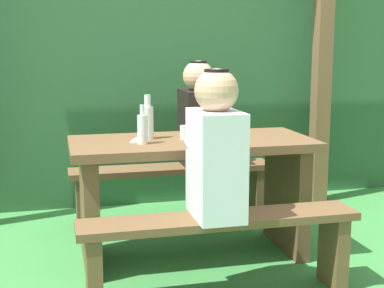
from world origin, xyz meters
name	(u,v)px	position (x,y,z in m)	size (l,w,h in m)	color
ground_plane	(192,256)	(0.00, 0.00, 0.00)	(12.00, 12.00, 0.00)	#3A853F
hedge_backdrop	(145,72)	(0.00, 1.71, 1.02)	(6.40, 1.06, 2.04)	#2B5A32
pergola_post_right	(321,82)	(1.27, 0.93, 0.96)	(0.12, 0.12, 1.93)	brown
picnic_table	(192,177)	(0.00, 0.00, 0.49)	(1.40, 0.64, 0.71)	brown
bench_near	(220,239)	(0.00, -0.58, 0.31)	(1.40, 0.24, 0.43)	brown
bench_far	(172,183)	(0.00, 0.58, 0.31)	(1.40, 0.24, 0.43)	brown
person_white_shirt	(216,150)	(-0.02, -0.58, 0.76)	(0.25, 0.35, 0.72)	silver
person_black_coat	(198,118)	(0.19, 0.58, 0.76)	(0.25, 0.35, 0.72)	black
drinking_glass	(185,132)	(-0.04, 0.02, 0.75)	(0.06, 0.06, 0.08)	silver
bottle_left	(148,121)	(-0.25, 0.08, 0.82)	(0.07, 0.07, 0.26)	silver
bottle_right	(142,128)	(-0.30, -0.08, 0.80)	(0.06, 0.06, 0.22)	silver
cell_phone	(139,140)	(-0.31, 0.01, 0.72)	(0.07, 0.14, 0.01)	silver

